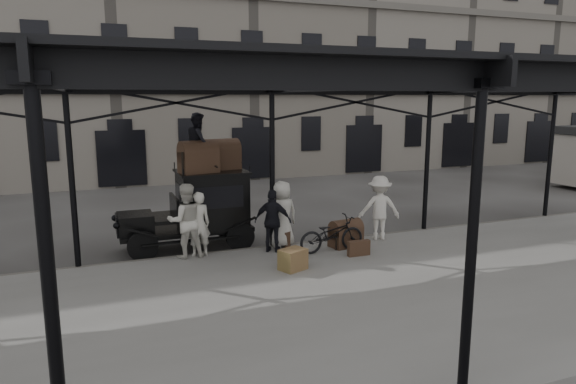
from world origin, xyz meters
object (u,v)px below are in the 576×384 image
taxi (201,206)px  steamer_trunk_platform (346,235)px  porter_official (273,221)px  bicycle (332,234)px  steamer_trunk_roof_near (198,159)px  porter_left (198,224)px

taxi → steamer_trunk_platform: 4.10m
taxi → porter_official: (1.58, -1.55, -0.22)m
porter_official → bicycle: (1.44, -0.56, -0.36)m
bicycle → steamer_trunk_platform: bicycle is taller
bicycle → porter_official: bearing=68.3°
porter_official → steamer_trunk_roof_near: bearing=-8.1°
porter_official → porter_left: bearing=19.6°
taxi → porter_left: taxi is taller
bicycle → steamer_trunk_roof_near: size_ratio=1.83×
steamer_trunk_roof_near → steamer_trunk_platform: bearing=-34.7°
steamer_trunk_platform → steamer_trunk_roof_near: bearing=146.8°
porter_official → steamer_trunk_platform: 2.11m
taxi → porter_official: size_ratio=2.19×
porter_left → steamer_trunk_roof_near: size_ratio=1.70×
bicycle → steamer_trunk_roof_near: steamer_trunk_roof_near is taller
taxi → porter_official: taxi is taller
porter_left → bicycle: bearing=162.4°
porter_left → bicycle: size_ratio=0.93×
porter_official → steamer_trunk_platform: size_ratio=1.94×
steamer_trunk_platform → porter_official: bearing=162.5°
porter_left → steamer_trunk_platform: (3.93, -0.62, -0.53)m
taxi → steamer_trunk_platform: taxi is taller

